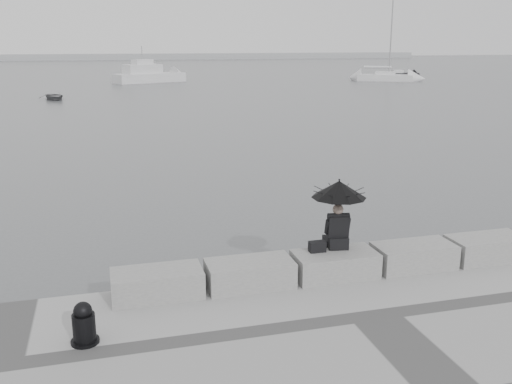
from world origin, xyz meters
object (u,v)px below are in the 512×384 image
object	(u,v)px
sailboat_right	(385,77)
mooring_bollard	(84,326)
seated_person	(339,200)
small_motorboat	(401,75)
dinghy	(54,97)
motor_cruiser	(149,75)

from	to	relation	value
sailboat_right	mooring_bollard	bearing A→B (deg)	-89.53
seated_person	sailboat_right	size ratio (longest dim) A/B	0.11
sailboat_right	small_motorboat	size ratio (longest dim) A/B	2.67
dinghy	small_motorboat	bearing A→B (deg)	7.14
small_motorboat	seated_person	bearing A→B (deg)	-115.51
mooring_bollard	sailboat_right	distance (m)	69.37
mooring_bollard	small_motorboat	bearing A→B (deg)	57.41
seated_person	mooring_bollard	world-z (taller)	seated_person
dinghy	sailboat_right	bearing A→B (deg)	2.46
seated_person	small_motorboat	distance (m)	74.29
seated_person	mooring_bollard	size ratio (longest dim) A/B	2.06
sailboat_right	motor_cruiser	bearing A→B (deg)	-158.53
seated_person	dinghy	size ratio (longest dim) A/B	0.44
seated_person	sailboat_right	world-z (taller)	sailboat_right
seated_person	motor_cruiser	bearing A→B (deg)	98.46
motor_cruiser	small_motorboat	xyz separation A→B (m)	(35.40, 1.18, -0.57)
sailboat_right	dinghy	distance (m)	42.00
mooring_bollard	dinghy	size ratio (longest dim) A/B	0.21
motor_cruiser	mooring_bollard	bearing A→B (deg)	-119.69
sailboat_right	small_motorboat	xyz separation A→B (m)	(5.98, 6.56, -0.22)
mooring_bollard	sailboat_right	size ratio (longest dim) A/B	0.05
seated_person	motor_cruiser	distance (m)	63.08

